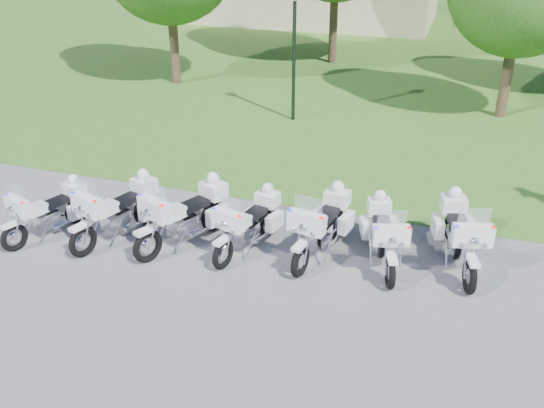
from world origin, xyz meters
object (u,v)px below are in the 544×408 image
(motorcycle_2, at_px, (186,213))
(lamp_post, at_px, (294,22))
(motorcycle_4, at_px, (322,224))
(motorcycle_5, at_px, (384,233))
(motorcycle_6, at_px, (460,233))
(motorcycle_0, at_px, (50,209))
(motorcycle_3, at_px, (249,222))
(motorcycle_1, at_px, (119,208))

(motorcycle_2, xyz_separation_m, lamp_post, (-0.15, 8.64, 2.53))
(motorcycle_4, relative_size, motorcycle_5, 1.09)
(motorcycle_6, bearing_deg, motorcycle_0, -4.87)
(motorcycle_5, bearing_deg, motorcycle_0, -8.53)
(motorcycle_4, bearing_deg, motorcycle_5, -166.72)
(motorcycle_3, bearing_deg, motorcycle_6, -155.45)
(motorcycle_3, distance_m, motorcycle_6, 4.32)
(motorcycle_0, distance_m, motorcycle_3, 4.47)
(motorcycle_5, distance_m, lamp_post, 9.51)
(motorcycle_3, relative_size, motorcycle_4, 0.92)
(motorcycle_4, height_order, motorcycle_6, motorcycle_6)
(motorcycle_1, xyz_separation_m, lamp_post, (1.37, 8.85, 2.56))
(motorcycle_1, height_order, motorcycle_4, motorcycle_1)
(motorcycle_0, height_order, motorcycle_6, motorcycle_6)
(motorcycle_3, xyz_separation_m, motorcycle_5, (2.78, 0.37, 0.01))
(motorcycle_6, distance_m, lamp_post, 9.94)
(motorcycle_6, bearing_deg, motorcycle_3, -4.90)
(motorcycle_1, xyz_separation_m, motorcycle_6, (7.13, 1.17, 0.00))
(motorcycle_2, xyz_separation_m, motorcycle_3, (1.36, 0.19, -0.08))
(motorcycle_3, bearing_deg, motorcycle_4, -154.31)
(lamp_post, bearing_deg, motorcycle_6, -53.10)
(motorcycle_0, xyz_separation_m, motorcycle_2, (3.04, 0.60, 0.10))
(motorcycle_2, distance_m, lamp_post, 9.00)
(motorcycle_5, bearing_deg, motorcycle_3, -10.18)
(motorcycle_2, distance_m, motorcycle_5, 4.18)
(motorcycle_4, distance_m, motorcycle_6, 2.79)
(motorcycle_1, distance_m, motorcycle_2, 1.53)
(motorcycle_0, xyz_separation_m, motorcycle_3, (4.40, 0.79, 0.02))
(motorcycle_0, height_order, motorcycle_4, motorcycle_4)
(motorcycle_3, xyz_separation_m, lamp_post, (-1.51, 8.44, 2.61))
(motorcycle_2, xyz_separation_m, motorcycle_5, (4.14, 0.56, -0.07))
(motorcycle_6, bearing_deg, motorcycle_4, -5.53)
(motorcycle_1, xyz_separation_m, motorcycle_5, (5.66, 0.78, -0.04))
(motorcycle_5, bearing_deg, motorcycle_6, 177.30)
(lamp_post, bearing_deg, motorcycle_4, -69.65)
(motorcycle_4, distance_m, lamp_post, 9.05)
(motorcycle_2, height_order, motorcycle_5, motorcycle_2)
(lamp_post, bearing_deg, motorcycle_2, -89.01)
(motorcycle_4, xyz_separation_m, motorcycle_6, (2.75, 0.46, 0.01))
(motorcycle_0, relative_size, motorcycle_2, 0.88)
(motorcycle_2, height_order, motorcycle_4, motorcycle_2)
(motorcycle_3, bearing_deg, lamp_post, -65.45)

